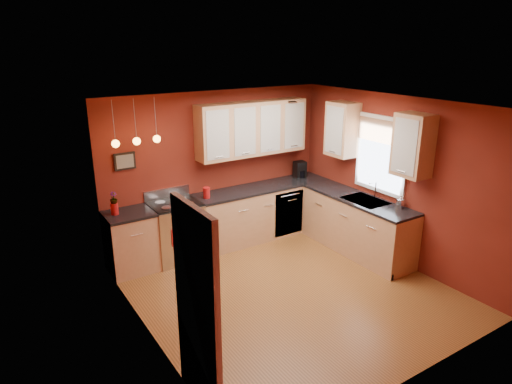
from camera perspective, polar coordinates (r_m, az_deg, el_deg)
floor at (r=6.61m, az=4.19°, el=-12.18°), size 4.20×4.20×0.00m
ceiling at (r=5.74m, az=4.80°, el=10.76°), size 4.00×4.20×0.02m
wall_back at (r=7.75m, az=-4.92°, el=2.95°), size 4.00×0.02×2.60m
wall_front at (r=4.70m, az=20.25°, el=-8.83°), size 4.00×0.02×2.60m
wall_left at (r=5.17m, az=-13.60°, el=-5.59°), size 0.02×4.20×2.60m
wall_right at (r=7.38m, az=16.98°, el=1.40°), size 0.02×4.20×2.60m
base_cabinets_back_left at (r=7.19m, az=-15.33°, el=-6.16°), size 0.70×0.60×0.90m
base_cabinets_back_right at (r=8.12m, az=0.80°, el=-2.56°), size 2.54×0.60×0.90m
base_cabinets_right at (r=7.73m, az=12.42°, el=-4.13°), size 0.60×2.10×0.90m
counter_back_left at (r=7.01m, az=-15.65°, el=-2.66°), size 0.70×0.62×0.04m
counter_back_right at (r=7.96m, az=0.81°, el=0.60°), size 2.54×0.62×0.04m
counter_right at (r=7.57m, az=12.67°, el=-0.84°), size 0.62×2.10×0.04m
gas_range at (r=7.39m, az=-9.97°, el=-4.78°), size 0.76×0.64×1.11m
dishwasher_front at (r=8.10m, az=4.12°, el=-2.67°), size 0.60×0.02×0.80m
sink at (r=7.47m, az=13.48°, el=-1.19°), size 0.50×0.70×0.33m
window at (r=7.45m, az=15.39°, el=4.81°), size 0.06×1.02×1.22m
door_left_wall at (r=4.32m, az=-7.36°, el=-14.45°), size 0.12×0.82×2.05m
upper_cabinets_back at (r=7.74m, az=-0.48°, el=7.95°), size 2.00×0.35×0.90m
upper_cabinets_right at (r=7.31m, az=14.62°, el=6.71°), size 0.35×1.95×0.90m
wall_picture at (r=7.08m, az=-16.08°, el=3.72°), size 0.32×0.03×0.26m
pendant_lights at (r=6.72m, az=-14.69°, el=6.23°), size 0.71×0.11×0.66m
red_canister at (r=7.38m, az=-6.20°, el=-0.09°), size 0.12×0.12×0.18m
red_vase at (r=6.96m, az=-17.26°, el=-2.02°), size 0.11×0.11×0.17m
flowers at (r=6.91m, az=-17.39°, el=-0.76°), size 0.14×0.14×0.19m
coffee_maker at (r=8.49m, az=5.52°, el=2.76°), size 0.22×0.22×0.30m
soap_pump at (r=7.24m, az=17.62°, el=-1.18°), size 0.10×0.10×0.20m
dish_towel at (r=7.06m, az=-9.74°, el=-5.58°), size 0.20×0.01×0.27m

